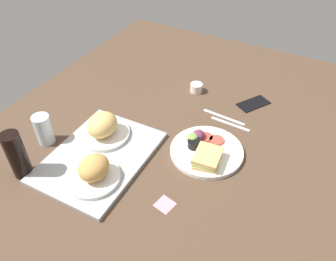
# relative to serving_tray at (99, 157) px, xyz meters

# --- Properties ---
(ground_plane) EXTENTS (1.90, 1.50, 0.03)m
(ground_plane) POSITION_rel_serving_tray_xyz_m (0.20, -0.20, -0.02)
(ground_plane) COLOR #4C3828
(serving_tray) EXTENTS (0.45, 0.34, 0.02)m
(serving_tray) POSITION_rel_serving_tray_xyz_m (0.00, 0.00, 0.00)
(serving_tray) COLOR #9EA0A3
(serving_tray) RESTS_ON ground_plane
(bread_plate_near) EXTENTS (0.19, 0.19, 0.09)m
(bread_plate_near) POSITION_rel_serving_tray_xyz_m (-0.10, -0.06, 0.04)
(bread_plate_near) COLOR white
(bread_plate_near) RESTS_ON serving_tray
(bread_plate_far) EXTENTS (0.20, 0.20, 0.10)m
(bread_plate_far) POSITION_rel_serving_tray_xyz_m (0.10, 0.05, 0.05)
(bread_plate_far) COLOR white
(bread_plate_far) RESTS_ON serving_tray
(plate_with_salad) EXTENTS (0.27, 0.27, 0.05)m
(plate_with_salad) POSITION_rel_serving_tray_xyz_m (0.21, -0.33, 0.01)
(plate_with_salad) COLOR white
(plate_with_salad) RESTS_ON ground_plane
(drinking_glass) EXTENTS (0.07, 0.07, 0.12)m
(drinking_glass) POSITION_rel_serving_tray_xyz_m (-0.02, 0.24, 0.05)
(drinking_glass) COLOR silver
(drinking_glass) RESTS_ON ground_plane
(soda_bottle) EXTENTS (0.06, 0.06, 0.18)m
(soda_bottle) POSITION_rel_serving_tray_xyz_m (-0.19, 0.19, 0.08)
(soda_bottle) COLOR black
(soda_bottle) RESTS_ON ground_plane
(espresso_cup) EXTENTS (0.06, 0.06, 0.04)m
(espresso_cup) POSITION_rel_serving_tray_xyz_m (0.57, -0.13, 0.01)
(espresso_cup) COLOR silver
(espresso_cup) RESTS_ON ground_plane
(fork) EXTENTS (0.02, 0.17, 0.01)m
(fork) POSITION_rel_serving_tray_xyz_m (0.41, -0.36, -0.01)
(fork) COLOR #B7B7BC
(fork) RESTS_ON ground_plane
(knife) EXTENTS (0.03, 0.19, 0.01)m
(knife) POSITION_rel_serving_tray_xyz_m (0.44, -0.32, -0.01)
(knife) COLOR #B7B7BC
(knife) RESTS_ON ground_plane
(cell_phone) EXTENTS (0.16, 0.14, 0.01)m
(cell_phone) POSITION_rel_serving_tray_xyz_m (0.60, -0.40, -0.00)
(cell_phone) COLOR black
(cell_phone) RESTS_ON ground_plane
(sticky_note) EXTENTS (0.07, 0.07, 0.00)m
(sticky_note) POSITION_rel_serving_tray_xyz_m (-0.07, -0.31, -0.01)
(sticky_note) COLOR pink
(sticky_note) RESTS_ON ground_plane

